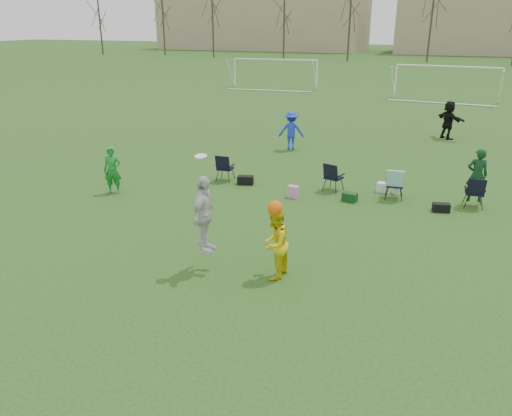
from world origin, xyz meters
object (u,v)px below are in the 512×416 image
at_px(fielder_blue, 291,131).
at_px(goal_left, 275,65).
at_px(fielder_black, 448,120).
at_px(fielder_green_near, 112,170).
at_px(center_contest, 239,228).
at_px(goal_mid, 448,73).

height_order(fielder_blue, goal_left, goal_left).
relative_size(fielder_blue, fielder_black, 0.94).
xyz_separation_m(fielder_green_near, fielder_black, (10.00, 13.00, 0.13)).
height_order(fielder_green_near, goal_left, goal_left).
xyz_separation_m(center_contest, goal_mid, (3.18, 30.44, 0.81)).
relative_size(fielder_blue, goal_left, 0.23).
relative_size(fielder_green_near, fielder_blue, 0.91).
distance_m(center_contest, goal_left, 34.21).
height_order(fielder_green_near, fielder_black, fielder_black).
distance_m(fielder_blue, fielder_black, 8.12).
distance_m(fielder_green_near, goal_left, 29.15).
relative_size(fielder_green_near, fielder_black, 0.86).
height_order(goal_left, goal_mid, same).
bearing_deg(center_contest, goal_mid, 84.03).
relative_size(fielder_blue, center_contest, 0.64).
bearing_deg(fielder_blue, goal_left, -84.55).
bearing_deg(fielder_blue, fielder_black, -158.19).
relative_size(fielder_green_near, center_contest, 0.58).
xyz_separation_m(fielder_blue, goal_mid, (5.77, 18.75, 1.06)).
distance_m(fielder_black, center_contest, 17.12).
xyz_separation_m(fielder_green_near, goal_left, (-4.63, 28.75, 1.13)).
bearing_deg(fielder_black, goal_left, -0.71).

